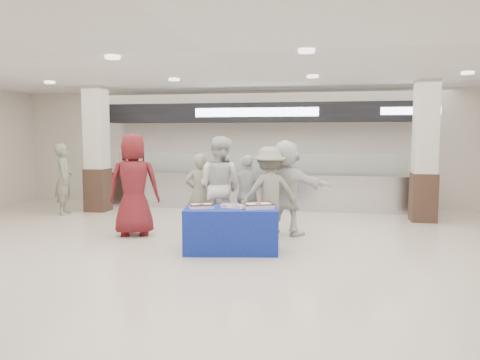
% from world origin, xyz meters
% --- Properties ---
extents(ground, '(14.00, 14.00, 0.00)m').
position_xyz_m(ground, '(0.00, 0.00, 0.00)').
color(ground, beige).
rests_on(ground, ground).
extents(serving_line, '(8.70, 0.85, 2.80)m').
position_xyz_m(serving_line, '(0.00, 5.40, 1.16)').
color(serving_line, silver).
rests_on(serving_line, ground).
extents(column_left, '(0.55, 0.55, 3.20)m').
position_xyz_m(column_left, '(-4.00, 4.20, 1.53)').
color(column_left, '#322017').
rests_on(column_left, ground).
extents(column_right, '(0.55, 0.55, 3.20)m').
position_xyz_m(column_right, '(4.00, 4.20, 1.53)').
color(column_right, '#322017').
rests_on(column_right, ground).
extents(display_table, '(1.66, 1.03, 0.75)m').
position_xyz_m(display_table, '(0.25, 0.65, 0.38)').
color(display_table, '#162B98').
rests_on(display_table, ground).
extents(sheet_cake_left, '(0.48, 0.44, 0.09)m').
position_xyz_m(sheet_cake_left, '(-0.24, 0.55, 0.79)').
color(sheet_cake_left, white).
rests_on(sheet_cake_left, display_table).
extents(sheet_cake_right, '(0.58, 0.52, 0.10)m').
position_xyz_m(sheet_cake_right, '(0.70, 0.70, 0.80)').
color(sheet_cake_right, white).
rests_on(sheet_cake_right, display_table).
extents(cupcake_tray, '(0.41, 0.33, 0.06)m').
position_xyz_m(cupcake_tray, '(0.30, 0.63, 0.78)').
color(cupcake_tray, '#B7B6BB').
rests_on(cupcake_tray, display_table).
extents(civilian_maroon, '(1.12, 0.89, 2.00)m').
position_xyz_m(civilian_maroon, '(-1.87, 1.57, 1.00)').
color(civilian_maroon, maroon).
rests_on(civilian_maroon, ground).
extents(soldier_a, '(0.69, 0.59, 1.60)m').
position_xyz_m(soldier_a, '(-0.68, 2.04, 0.80)').
color(soldier_a, gray).
rests_on(soldier_a, ground).
extents(chef_tall, '(1.12, 0.99, 1.94)m').
position_xyz_m(chef_tall, '(-0.24, 1.93, 0.97)').
color(chef_tall, silver).
rests_on(chef_tall, ground).
extents(chef_short, '(0.98, 0.56, 1.58)m').
position_xyz_m(chef_short, '(0.30, 2.05, 0.79)').
color(chef_short, silver).
rests_on(chef_short, ground).
extents(soldier_b, '(1.29, 1.03, 1.75)m').
position_xyz_m(soldier_b, '(0.75, 1.82, 0.87)').
color(soldier_b, gray).
rests_on(soldier_b, ground).
extents(civilian_white, '(1.82, 1.17, 1.88)m').
position_xyz_m(civilian_white, '(1.05, 2.22, 0.94)').
color(civilian_white, white).
rests_on(civilian_white, ground).
extents(soldier_bg, '(0.64, 0.75, 1.76)m').
position_xyz_m(soldier_bg, '(-4.58, 3.57, 0.88)').
color(soldier_bg, gray).
rests_on(soldier_bg, ground).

